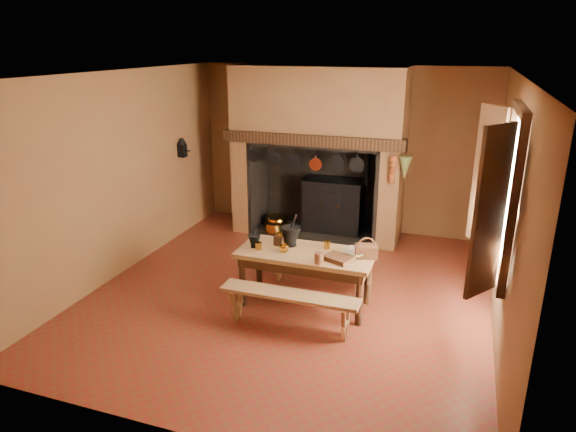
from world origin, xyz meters
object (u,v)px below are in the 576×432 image
(coffee_grinder, at_px, (281,239))
(mixing_bowl, at_px, (355,253))
(bench_front, at_px, (289,302))
(wicker_basket, at_px, (366,251))
(iron_range, at_px, (334,205))
(work_table, at_px, (306,260))

(coffee_grinder, bearing_deg, mixing_bowl, 13.72)
(bench_front, height_order, wicker_basket, wicker_basket)
(iron_range, relative_size, mixing_bowl, 5.54)
(work_table, bearing_deg, coffee_grinder, 163.95)
(iron_range, distance_m, coffee_grinder, 2.60)
(work_table, xyz_separation_m, wicker_basket, (0.73, 0.08, 0.19))
(work_table, height_order, bench_front, work_table)
(work_table, xyz_separation_m, bench_front, (0.00, -0.62, -0.26))
(mixing_bowl, xyz_separation_m, wicker_basket, (0.13, 0.00, 0.05))
(work_table, distance_m, bench_front, 0.67)
(mixing_bowl, height_order, wicker_basket, wicker_basket)
(iron_range, distance_m, bench_front, 3.32)
(wicker_basket, bearing_deg, coffee_grinder, 163.62)
(mixing_bowl, bearing_deg, wicker_basket, 2.11)
(work_table, bearing_deg, mixing_bowl, 7.40)
(work_table, relative_size, coffee_grinder, 8.24)
(work_table, height_order, mixing_bowl, mixing_bowl)
(coffee_grinder, bearing_deg, bench_front, -47.93)
(work_table, height_order, wicker_basket, wicker_basket)
(work_table, distance_m, mixing_bowl, 0.62)
(mixing_bowl, bearing_deg, iron_range, 109.25)
(mixing_bowl, relative_size, wicker_basket, 0.96)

